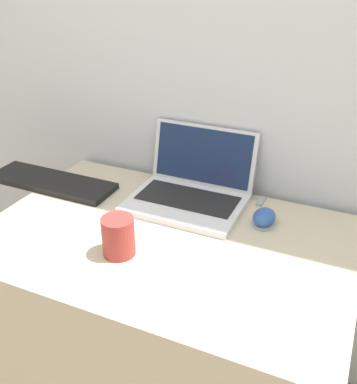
{
  "coord_description": "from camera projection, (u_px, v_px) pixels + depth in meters",
  "views": [
    {
      "loc": [
        0.46,
        -0.6,
        1.42
      ],
      "look_at": [
        -0.02,
        0.46,
        0.8
      ],
      "focal_mm": 42.0,
      "sensor_mm": 36.0,
      "label": 1
    }
  ],
  "objects": [
    {
      "name": "laptop",
      "position": [
        191.0,
        188.0,
        1.42
      ],
      "size": [
        0.35,
        0.3,
        0.21
      ],
      "color": "silver",
      "rests_on": "desk"
    },
    {
      "name": "computer_mouse",
      "position": [
        264.0,
        218.0,
        1.31
      ],
      "size": [
        0.07,
        0.09,
        0.04
      ],
      "color": "#B2B2B7",
      "rests_on": "desk"
    },
    {
      "name": "desk",
      "position": [
        167.0,
        330.0,
        1.43
      ],
      "size": [
        1.04,
        0.68,
        0.72
      ],
      "color": "beige",
      "rests_on": "ground_plane"
    },
    {
      "name": "usb_stick",
      "position": [
        261.0,
        201.0,
        1.43
      ],
      "size": [
        0.02,
        0.06,
        0.01
      ],
      "color": "#99999E",
      "rests_on": "desk"
    },
    {
      "name": "wall_back",
      "position": [
        220.0,
        19.0,
        1.31
      ],
      "size": [
        7.0,
        0.04,
        2.5
      ],
      "color": "silver",
      "rests_on": "ground_plane"
    },
    {
      "name": "external_keyboard",
      "position": [
        52.0,
        182.0,
        1.53
      ],
      "size": [
        0.45,
        0.14,
        0.02
      ],
      "color": "black",
      "rests_on": "desk"
    },
    {
      "name": "drink_cup",
      "position": [
        118.0,
        236.0,
        1.16
      ],
      "size": [
        0.09,
        0.09,
        0.11
      ],
      "color": "#9E332D",
      "rests_on": "desk"
    }
  ]
}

